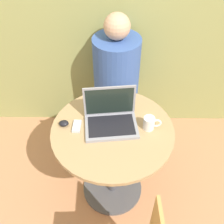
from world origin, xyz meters
name	(u,v)px	position (x,y,z in m)	size (l,w,h in m)	color
ground_plane	(112,188)	(0.00, 0.00, 0.00)	(12.00, 12.00, 0.00)	tan
round_table	(113,149)	(0.00, 0.00, 0.51)	(0.78, 0.78, 0.72)	#4C4C51
laptop	(111,118)	(-0.01, 0.05, 0.77)	(0.35, 0.26, 0.24)	gray
cell_phone	(77,126)	(-0.23, 0.01, 0.73)	(0.05, 0.10, 0.02)	silver
computer_mouse	(64,123)	(-0.31, 0.03, 0.74)	(0.06, 0.05, 0.03)	black
coffee_cup	(150,123)	(0.23, 0.01, 0.76)	(0.11, 0.07, 0.09)	white
person_seated	(116,88)	(0.02, 0.68, 0.49)	(0.39, 0.58, 1.20)	brown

